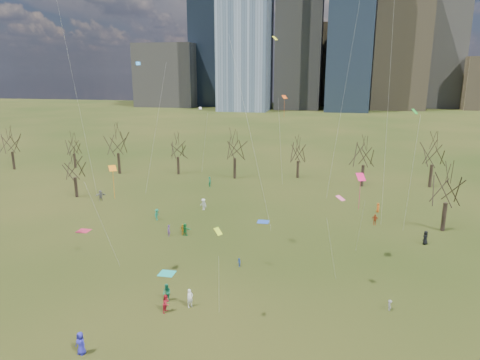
% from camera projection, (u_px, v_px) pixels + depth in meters
% --- Properties ---
extents(ground, '(500.00, 500.00, 0.00)m').
position_uv_depth(ground, '(216.00, 273.00, 44.47)').
color(ground, black).
rests_on(ground, ground).
extents(downtown_skyline, '(212.50, 78.00, 118.00)m').
position_uv_depth(downtown_skyline, '(311.00, 36.00, 235.00)').
color(downtown_skyline, slate).
rests_on(downtown_skyline, ground).
extents(bare_tree_row, '(113.04, 29.80, 9.50)m').
position_uv_depth(bare_tree_row, '(268.00, 151.00, 78.26)').
color(bare_tree_row, black).
rests_on(bare_tree_row, ground).
extents(blanket_teal, '(1.60, 1.50, 0.03)m').
position_uv_depth(blanket_teal, '(167.00, 273.00, 44.32)').
color(blanket_teal, teal).
rests_on(blanket_teal, ground).
extents(blanket_navy, '(1.60, 1.50, 0.03)m').
position_uv_depth(blanket_navy, '(263.00, 222.00, 59.55)').
color(blanket_navy, '#264DB5').
rests_on(blanket_navy, ground).
extents(blanket_crimson, '(1.60, 1.50, 0.03)m').
position_uv_depth(blanket_crimson, '(84.00, 231.00, 56.15)').
color(blanket_crimson, '#C02644').
rests_on(blanket_crimson, ground).
extents(person_0, '(0.99, 0.77, 1.79)m').
position_uv_depth(person_0, '(81.00, 343.00, 31.52)').
color(person_0, '#2928B0').
rests_on(person_0, ground).
extents(person_1, '(0.69, 0.74, 1.71)m').
position_uv_depth(person_1, '(190.00, 298.00, 37.86)').
color(person_1, white).
rests_on(person_1, ground).
extents(person_2, '(0.72, 0.87, 1.64)m').
position_uv_depth(person_2, '(166.00, 303.00, 37.06)').
color(person_2, '#B31929').
rests_on(person_2, ground).
extents(person_3, '(0.43, 0.68, 1.00)m').
position_uv_depth(person_3, '(390.00, 305.00, 37.39)').
color(person_3, slate).
rests_on(person_3, ground).
extents(person_4, '(0.94, 0.67, 1.47)m').
position_uv_depth(person_4, '(183.00, 230.00, 54.58)').
color(person_4, '#F2A71A').
rests_on(person_4, ground).
extents(person_5, '(1.58, 0.79, 1.63)m').
position_uv_depth(person_5, '(185.00, 229.00, 54.43)').
color(person_5, '#197332').
rests_on(person_5, ground).
extents(person_6, '(0.96, 0.99, 1.72)m').
position_uv_depth(person_6, '(426.00, 238.00, 51.59)').
color(person_6, black).
rests_on(person_6, ground).
extents(person_7, '(0.41, 0.58, 1.51)m').
position_uv_depth(person_7, '(169.00, 230.00, 54.23)').
color(person_7, '#694387').
rests_on(person_7, ground).
extents(person_8, '(0.43, 0.51, 0.93)m').
position_uv_depth(person_8, '(239.00, 262.00, 45.84)').
color(person_8, '#2951B5').
rests_on(person_8, ground).
extents(person_9, '(1.31, 1.06, 1.76)m').
position_uv_depth(person_9, '(203.00, 204.00, 64.52)').
color(person_9, silver).
rests_on(person_9, ground).
extents(person_10, '(0.91, 0.42, 1.53)m').
position_uv_depth(person_10, '(375.00, 219.00, 58.26)').
color(person_10, '#AA3718').
rests_on(person_10, ground).
extents(person_11, '(1.61, 1.38, 1.75)m').
position_uv_depth(person_11, '(101.00, 195.00, 69.15)').
color(person_11, slate).
rests_on(person_11, ground).
extents(person_12, '(0.73, 0.81, 1.40)m').
position_uv_depth(person_12, '(378.00, 208.00, 63.52)').
color(person_12, '#CF5A17').
rests_on(person_12, ground).
extents(person_13, '(0.54, 0.74, 1.88)m').
position_uv_depth(person_13, '(210.00, 182.00, 77.36)').
color(person_13, '#186F46').
rests_on(person_13, ground).
extents(person_14, '(1.04, 0.98, 1.70)m').
position_uv_depth(person_14, '(167.00, 293.00, 38.79)').
color(person_14, '#19724C').
rests_on(person_14, ground).
extents(person_15, '(0.71, 1.12, 1.66)m').
position_uv_depth(person_15, '(157.00, 215.00, 60.05)').
color(person_15, '#19724C').
rests_on(person_15, ground).
extents(kites_airborne, '(50.03, 52.20, 35.85)m').
position_uv_depth(kites_airborne, '(250.00, 125.00, 53.15)').
color(kites_airborne, orange).
rests_on(kites_airborne, ground).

